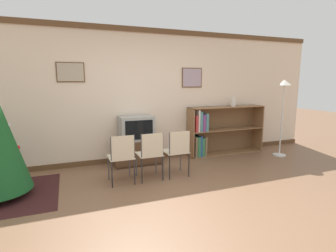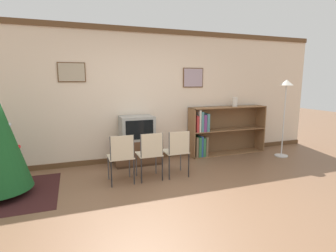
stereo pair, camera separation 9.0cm
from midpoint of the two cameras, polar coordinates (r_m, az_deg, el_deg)
ground_plane at (r=3.70m, az=3.51°, el=-16.80°), size 24.00×24.00×0.00m
wall_back at (r=5.46m, az=-5.89°, el=6.57°), size 8.66×0.11×2.70m
area_rug at (r=4.62m, az=-32.29°, el=-12.70°), size 1.60×1.46×0.01m
tv_console at (r=5.31m, az=-6.20°, el=-5.56°), size 0.93×0.47×0.50m
television at (r=5.20m, az=-6.29°, el=-0.41°), size 0.65×0.46×0.47m
folding_chair_left at (r=4.27m, az=-9.51°, el=-6.39°), size 0.40×0.40×0.82m
folding_chair_center at (r=4.38m, az=-3.28°, el=-5.87°), size 0.40×0.40×0.82m
folding_chair_right at (r=4.54m, az=2.58°, el=-5.31°), size 0.40×0.40×0.82m
bookshelf at (r=6.01m, az=10.75°, el=-1.27°), size 1.83×0.36×1.08m
vase at (r=6.17m, az=14.77°, el=5.11°), size 0.11×0.11×0.21m
standing_lamp at (r=6.20m, az=24.59°, el=5.55°), size 0.28×0.28×1.68m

